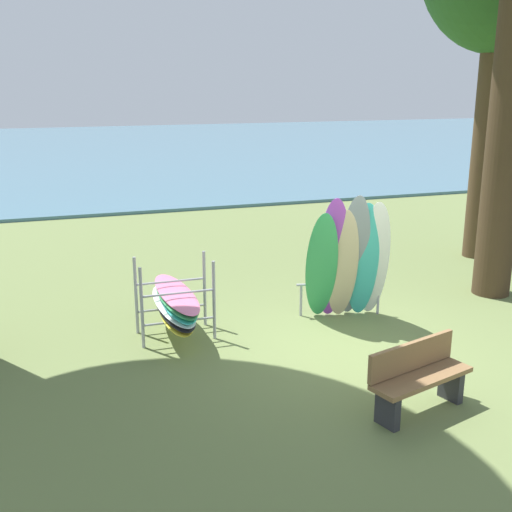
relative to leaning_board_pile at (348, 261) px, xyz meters
name	(u,v)px	position (x,y,z in m)	size (l,w,h in m)	color
ground_plane	(351,346)	(-0.41, -1.02, -1.01)	(80.00, 80.00, 0.00)	olive
lake_water	(121,149)	(-0.41, 27.71, -0.96)	(80.00, 36.00, 0.10)	#477084
leaning_board_pile	(348,261)	(0.00, 0.00, 0.00)	(1.54, 0.90, 2.17)	#339E56
board_storage_rack	(175,302)	(-2.83, 0.20, -0.46)	(1.15, 2.13, 1.25)	#9EA0A5
park_bench	(418,376)	(-0.54, -3.02, -0.56)	(1.46, 0.79, 0.85)	#2D2D33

